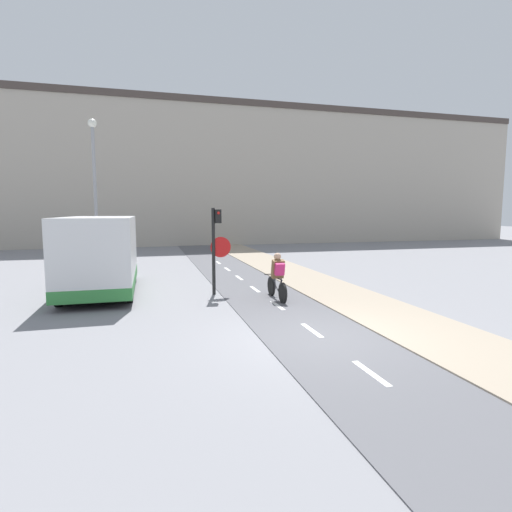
{
  "coord_description": "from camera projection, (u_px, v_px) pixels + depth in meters",
  "views": [
    {
      "loc": [
        -3.54,
        -7.7,
        2.72
      ],
      "look_at": [
        0.0,
        5.37,
        1.2
      ],
      "focal_mm": 28.0,
      "sensor_mm": 36.0,
      "label": 1
    }
  ],
  "objects": [
    {
      "name": "street_lamp_far",
      "position": [
        95.0,
        180.0,
        17.24
      ],
      "size": [
        0.36,
        0.36,
        6.63
      ],
      "color": "gray",
      "rests_on": "ground_plane"
    },
    {
      "name": "bike_lane",
      "position": [
        321.0,
        337.0,
        8.61
      ],
      "size": [
        2.6,
        60.0,
        0.02
      ],
      "color": "#56565B",
      "rests_on": "ground_plane"
    },
    {
      "name": "building_row_background",
      "position": [
        190.0,
        175.0,
        33.29
      ],
      "size": [
        60.0,
        5.2,
        11.51
      ],
      "color": "#B2A899",
      "rests_on": "ground_plane"
    },
    {
      "name": "cyclist_near",
      "position": [
        278.0,
        277.0,
        12.25
      ],
      "size": [
        0.46,
        1.76,
        1.45
      ],
      "color": "black",
      "rests_on": "ground_plane"
    },
    {
      "name": "van",
      "position": [
        100.0,
        256.0,
        13.23
      ],
      "size": [
        2.17,
        5.32,
        2.53
      ],
      "color": "silver",
      "rests_on": "ground_plane"
    },
    {
      "name": "traffic_light_pole",
      "position": [
        216.0,
        241.0,
        12.96
      ],
      "size": [
        0.67,
        0.25,
        2.83
      ],
      "color": "black",
      "rests_on": "ground_plane"
    },
    {
      "name": "ground_plane",
      "position": [
        321.0,
        338.0,
        8.61
      ],
      "size": [
        120.0,
        120.0,
        0.0
      ],
      "primitive_type": "plane",
      "color": "gray"
    },
    {
      "name": "sidewalk_strip",
      "position": [
        420.0,
        328.0,
        9.25
      ],
      "size": [
        2.4,
        60.0,
        0.05
      ],
      "color": "gray",
      "rests_on": "ground_plane"
    }
  ]
}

